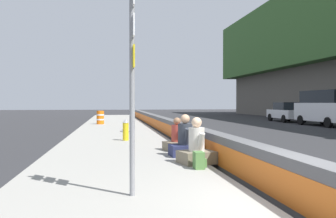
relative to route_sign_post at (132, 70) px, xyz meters
name	(u,v)px	position (x,y,z in m)	size (l,w,h in m)	color
ground_plane	(308,217)	(-1.07, -2.52, -2.23)	(160.00, 160.00, 0.00)	#2B2B2D
jersey_barrier	(308,188)	(-1.07, -2.52, -1.81)	(76.00, 0.45, 0.85)	#545456
route_sign_post	(132,70)	(0.00, 0.00, 0.00)	(0.44, 0.09, 3.60)	gray
fire_hydrant	(126,129)	(8.70, -0.23, -1.65)	(0.26, 0.46, 0.88)	gold
seated_person_foreground	(197,149)	(2.89, -1.79, -1.73)	(0.90, 0.99, 1.18)	#706651
seated_person_middle	(185,143)	(4.19, -1.76, -1.72)	(0.78, 0.89, 1.21)	#23284C
seated_person_rear	(177,140)	(5.38, -1.74, -1.76)	(0.84, 0.92, 1.07)	#706651
backpack	(199,160)	(2.16, -1.68, -1.90)	(0.32, 0.28, 0.40)	#4C7A3D
construction_barrel	(100,117)	(20.04, 1.14, -1.61)	(0.54, 0.54, 0.95)	orange
parked_car_fourth	(326,107)	(17.49, -14.81, -0.88)	(5.17, 2.25, 2.56)	silver
parked_car_midline	(287,112)	(23.34, -14.83, -1.37)	(4.57, 2.09, 1.71)	silver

